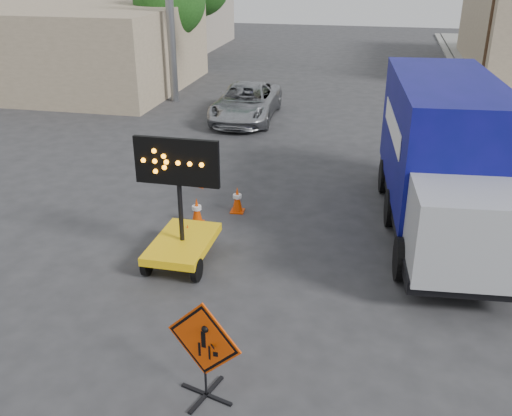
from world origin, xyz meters
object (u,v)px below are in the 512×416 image
(arrow_board, at_px, (182,236))
(box_truck, at_px, (443,166))
(construction_sign, at_px, (204,349))
(pickup_truck, at_px, (246,102))

(arrow_board, bearing_deg, box_truck, 28.54)
(construction_sign, bearing_deg, box_truck, 77.54)
(arrow_board, height_order, box_truck, box_truck)
(construction_sign, relative_size, pickup_truck, 0.34)
(box_truck, bearing_deg, arrow_board, -156.83)
(arrow_board, xyz_separation_m, box_truck, (5.69, 3.03, 1.01))
(construction_sign, distance_m, pickup_truck, 16.37)
(arrow_board, xyz_separation_m, pickup_truck, (-1.38, 12.04, 0.06))
(pickup_truck, xyz_separation_m, box_truck, (7.07, -9.02, 0.94))
(pickup_truck, distance_m, box_truck, 11.50)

